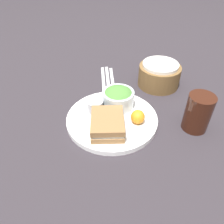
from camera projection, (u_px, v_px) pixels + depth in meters
ground_plane at (112, 121)px, 0.69m from camera, size 4.00×4.00×0.00m
plate at (112, 119)px, 0.69m from camera, size 0.28×0.28×0.02m
sandwich at (107, 124)px, 0.63m from camera, size 0.13×0.12×0.04m
salad_bowl at (118, 97)px, 0.70m from camera, size 0.10×0.10×0.07m
dressing_cup at (95, 106)px, 0.69m from camera, size 0.05×0.05×0.04m
orange_wedge at (138, 117)px, 0.65m from camera, size 0.04×0.04×0.04m
drink_glass at (198, 113)px, 0.63m from camera, size 0.08×0.08×0.12m
bread_basket at (159, 75)px, 0.83m from camera, size 0.16×0.16×0.09m
fork at (103, 78)px, 0.89m from camera, size 0.18×0.04×0.01m
knife at (108, 78)px, 0.89m from camera, size 0.19×0.04×0.01m
spoon at (112, 77)px, 0.90m from camera, size 0.16×0.04×0.01m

